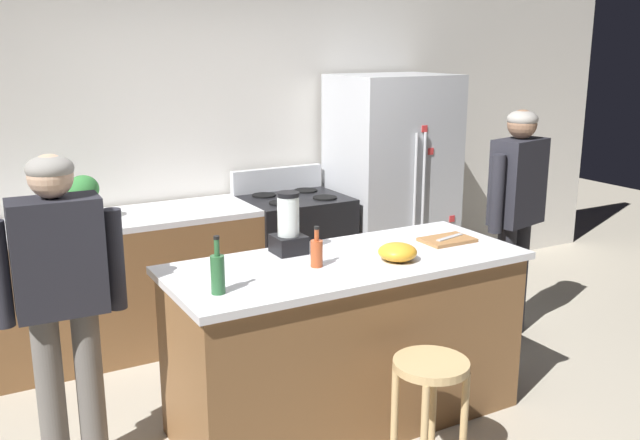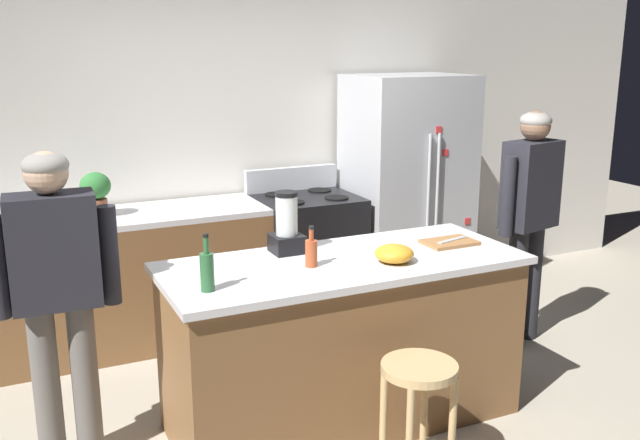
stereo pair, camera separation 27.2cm
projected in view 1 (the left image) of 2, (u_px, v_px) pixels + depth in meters
ground_plane at (346, 417)px, 3.99m from camera, size 14.00×14.00×0.00m
back_wall at (213, 140)px, 5.31m from camera, size 8.00×0.10×2.70m
kitchen_island at (347, 340)px, 3.88m from camera, size 1.96×0.80×0.94m
back_counter_run at (129, 283)px, 4.81m from camera, size 2.00×0.64×0.94m
refrigerator at (391, 190)px, 5.67m from camera, size 0.90×0.73×1.83m
stove_range at (294, 256)px, 5.38m from camera, size 0.76×0.65×1.12m
person_by_island_left at (61, 289)px, 3.24m from camera, size 0.59×0.24×1.59m
person_by_sink_right at (517, 203)px, 4.89m from camera, size 0.59×0.31×1.63m
bar_stool at (430, 387)px, 3.32m from camera, size 0.36×0.36×0.62m
potted_plant at (84, 195)px, 4.53m from camera, size 0.20×0.20×0.30m
blender_appliance at (288, 228)px, 3.84m from camera, size 0.17×0.17×0.34m
bottle_olive_oil at (218, 273)px, 3.22m from camera, size 0.07×0.07×0.28m
bottle_cooking_sauce at (317, 252)px, 3.62m from camera, size 0.06×0.06×0.22m
mixing_bowl at (398, 252)px, 3.73m from camera, size 0.21×0.21×0.09m
cutting_board at (447, 240)px, 4.09m from camera, size 0.30×0.20×0.02m
chef_knife at (450, 237)px, 4.10m from camera, size 0.22×0.08×0.01m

